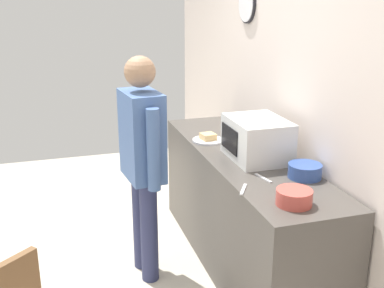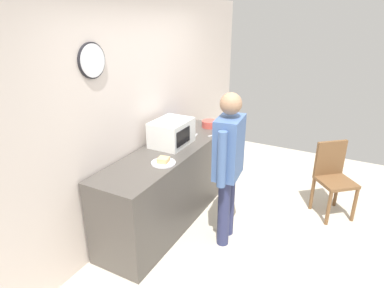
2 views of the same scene
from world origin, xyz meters
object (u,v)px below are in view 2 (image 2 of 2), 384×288
(cereal_bowl, at_px, (179,128))
(wooden_chair, at_px, (333,175))
(microwave, at_px, (172,133))
(person_standing, at_px, (228,160))
(fork_utensil, at_px, (214,135))
(spoon_utensil, at_px, (195,136))
(sandwich_plate, at_px, (163,162))
(salad_bowl, at_px, (209,124))

(cereal_bowl, distance_m, wooden_chair, 2.04)
(microwave, height_order, person_standing, person_standing)
(fork_utensil, distance_m, person_standing, 0.87)
(microwave, distance_m, spoon_utensil, 0.42)
(microwave, xyz_separation_m, fork_utensil, (0.51, -0.32, -0.15))
(sandwich_plate, relative_size, cereal_bowl, 1.16)
(microwave, relative_size, cereal_bowl, 2.26)
(salad_bowl, bearing_deg, spoon_utensil, 179.56)
(spoon_utensil, bearing_deg, sandwich_plate, -174.75)
(sandwich_plate, bearing_deg, wooden_chair, -47.75)
(wooden_chair, bearing_deg, cereal_bowl, 104.08)
(salad_bowl, relative_size, cereal_bowl, 0.95)
(microwave, bearing_deg, spoon_utensil, -17.60)
(fork_utensil, bearing_deg, spoon_utensil, 124.19)
(fork_utensil, xyz_separation_m, person_standing, (-0.72, -0.49, 0.05))
(sandwich_plate, distance_m, salad_bowl, 1.31)
(fork_utensil, xyz_separation_m, spoon_utensil, (-0.13, 0.20, 0.00))
(microwave, height_order, spoon_utensil, microwave)
(fork_utensil, relative_size, spoon_utensil, 1.00)
(fork_utensil, bearing_deg, microwave, 148.23)
(sandwich_plate, distance_m, wooden_chair, 2.17)
(person_standing, distance_m, wooden_chair, 1.55)
(sandwich_plate, xyz_separation_m, wooden_chair, (1.43, -1.57, -0.43))
(microwave, relative_size, wooden_chair, 0.53)
(cereal_bowl, distance_m, person_standing, 1.15)
(salad_bowl, bearing_deg, person_standing, -145.54)
(microwave, height_order, salad_bowl, microwave)
(salad_bowl, xyz_separation_m, cereal_bowl, (-0.36, 0.27, 0.00))
(spoon_utensil, height_order, person_standing, person_standing)
(fork_utensil, relative_size, person_standing, 0.10)
(sandwich_plate, relative_size, spoon_utensil, 1.51)
(sandwich_plate, bearing_deg, fork_utensil, -6.52)
(microwave, xyz_separation_m, salad_bowl, (0.80, -0.12, -0.10))
(cereal_bowl, xyz_separation_m, spoon_utensil, (-0.06, -0.27, -0.04))
(microwave, height_order, cereal_bowl, microwave)
(sandwich_plate, height_order, person_standing, person_standing)
(microwave, xyz_separation_m, cereal_bowl, (0.44, 0.15, -0.10))
(microwave, relative_size, person_standing, 0.30)
(spoon_utensil, bearing_deg, person_standing, -130.24)
(sandwich_plate, height_order, cereal_bowl, cereal_bowl)
(fork_utensil, bearing_deg, cereal_bowl, 99.11)
(person_standing, bearing_deg, fork_utensil, 34.36)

